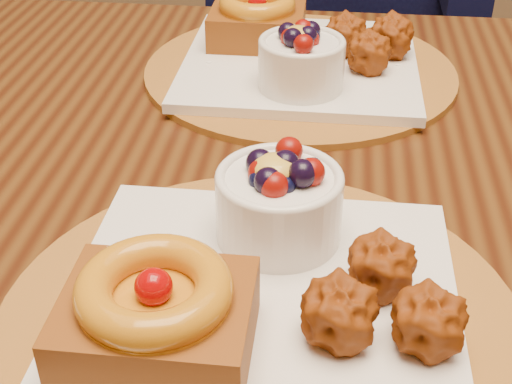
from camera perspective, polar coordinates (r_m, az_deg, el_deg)
dining_table at (r=0.74m, az=2.20°, el=-3.06°), size 1.60×0.90×0.76m
place_setting_near at (r=0.51m, az=-0.02°, el=-7.75°), size 0.38×0.38×0.09m
place_setting_far at (r=0.87m, az=3.34°, el=10.94°), size 0.38×0.38×0.09m
chair_far at (r=1.63m, az=5.67°, el=11.98°), size 0.55×0.55×0.94m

